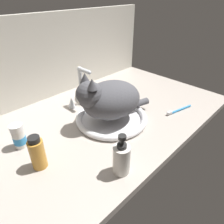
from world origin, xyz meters
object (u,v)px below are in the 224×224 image
(pill_bottle, at_px, (19,137))
(soap_pump_bottle, at_px, (121,159))
(toothbrush, at_px, (179,110))
(amber_bottle, at_px, (37,153))
(faucet, at_px, (83,90))
(cat, at_px, (108,99))
(sink_basin, at_px, (112,117))

(pill_bottle, height_order, soap_pump_bottle, soap_pump_bottle)
(toothbrush, bearing_deg, amber_bottle, 166.58)
(faucet, distance_m, pill_bottle, 0.38)
(pill_bottle, height_order, toothbrush, pill_bottle)
(cat, relative_size, soap_pump_bottle, 2.40)
(soap_pump_bottle, distance_m, toothbrush, 0.48)
(pill_bottle, xyz_separation_m, toothbrush, (0.65, -0.30, -0.04))
(pill_bottle, bearing_deg, sink_basin, -17.64)
(sink_basin, height_order, pill_bottle, pill_bottle)
(soap_pump_bottle, height_order, toothbrush, soap_pump_bottle)
(cat, height_order, pill_bottle, cat)
(sink_basin, xyz_separation_m, faucet, (0.00, 0.21, 0.06))
(amber_bottle, xyz_separation_m, toothbrush, (0.65, -0.16, -0.05))
(cat, bearing_deg, toothbrush, -31.68)
(faucet, distance_m, soap_pump_bottle, 0.48)
(amber_bottle, distance_m, pill_bottle, 0.14)
(pill_bottle, bearing_deg, cat, -17.78)
(faucet, xyz_separation_m, pill_bottle, (-0.37, -0.09, -0.03))
(sink_basin, distance_m, amber_bottle, 0.37)
(pill_bottle, relative_size, soap_pump_bottle, 0.65)
(amber_bottle, height_order, toothbrush, amber_bottle)
(sink_basin, distance_m, faucet, 0.22)
(faucet, xyz_separation_m, toothbrush, (0.28, -0.39, -0.07))
(sink_basin, height_order, toothbrush, sink_basin)
(pill_bottle, bearing_deg, soap_pump_bottle, -63.29)
(faucet, bearing_deg, cat, -95.40)
(cat, distance_m, toothbrush, 0.37)
(amber_bottle, bearing_deg, cat, 4.88)
(pill_bottle, bearing_deg, faucet, 13.44)
(cat, xyz_separation_m, soap_pump_bottle, (-0.18, -0.24, -0.06))
(pill_bottle, relative_size, toothbrush, 0.62)
(cat, relative_size, amber_bottle, 2.89)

